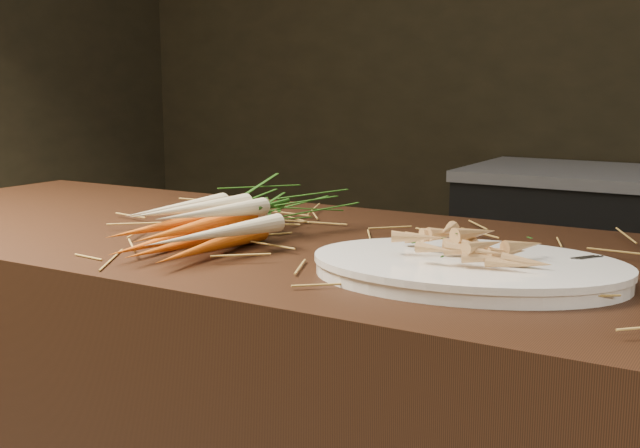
% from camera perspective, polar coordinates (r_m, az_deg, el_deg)
% --- Properties ---
extents(straw_bedding, '(1.40, 0.60, 0.02)m').
position_cam_1_polar(straw_bedding, '(1.22, 7.87, -1.85)').
color(straw_bedding, olive).
rests_on(straw_bedding, main_counter).
extents(root_veg_bunch, '(0.18, 0.50, 0.09)m').
position_cam_1_polar(root_veg_bunch, '(1.33, -5.28, 0.79)').
color(root_veg_bunch, '#DB5816').
rests_on(root_veg_bunch, main_counter).
extents(serving_platter, '(0.46, 0.36, 0.02)m').
position_cam_1_polar(serving_platter, '(1.08, 10.48, -3.31)').
color(serving_platter, white).
rests_on(serving_platter, main_counter).
extents(roasted_veg_heap, '(0.23, 0.19, 0.05)m').
position_cam_1_polar(roasted_veg_heap, '(1.08, 10.54, -1.54)').
color(roasted_veg_heap, '#A4733F').
rests_on(roasted_veg_heap, serving_platter).
extents(serving_fork, '(0.10, 0.14, 0.00)m').
position_cam_1_polar(serving_fork, '(1.05, 18.35, -3.36)').
color(serving_fork, silver).
rests_on(serving_fork, serving_platter).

